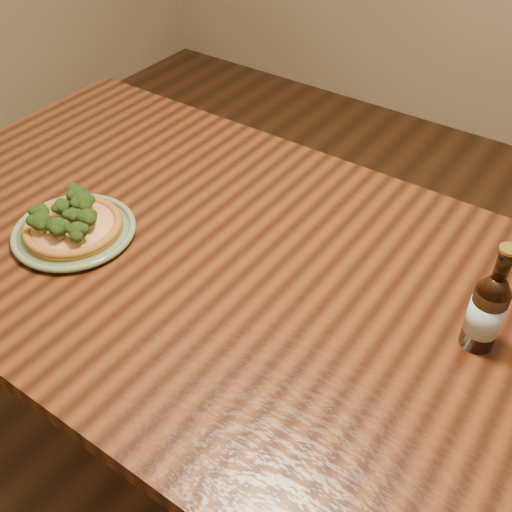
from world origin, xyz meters
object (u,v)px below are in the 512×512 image
Objects in this scene: table at (228,288)px; plate at (74,232)px; pizza at (72,224)px; beer_bottle at (487,310)px.

plate is at bearing -156.03° from table.
plate is 0.02m from pizza.
plate is (-0.30, -0.13, 0.10)m from table.
pizza is at bearing -144.92° from beer_bottle.
plate is at bearing -144.94° from beer_bottle.
pizza is 0.81m from beer_bottle.
beer_bottle reaches higher than plate.
beer_bottle is (0.78, 0.20, 0.07)m from plate.
plate is 1.26× the size of pizza.
plate is 0.81m from beer_bottle.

